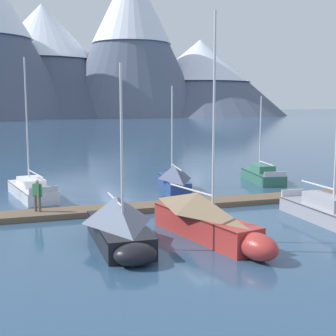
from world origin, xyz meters
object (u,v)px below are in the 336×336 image
sailboat_second_berth (31,189)px  sailboat_far_berth (173,177)px  sailboat_mid_dock_port (119,222)px  person_on_dock (37,193)px  sailboat_end_of_dock (260,174)px  sailboat_mid_dock_starboard (207,218)px  sailboat_outer_slip (330,213)px

sailboat_second_berth → sailboat_far_berth: 9.58m
sailboat_mid_dock_port → person_on_dock: 6.65m
sailboat_end_of_dock → person_on_dock: sailboat_end_of_dock is taller
sailboat_second_berth → person_on_dock: sailboat_second_berth is taller
sailboat_mid_dock_starboard → sailboat_far_berth: sailboat_mid_dock_starboard is taller
sailboat_second_berth → sailboat_mid_dock_starboard: sailboat_mid_dock_starboard is taller
sailboat_mid_dock_port → sailboat_mid_dock_starboard: 3.82m
sailboat_mid_dock_port → sailboat_end_of_dock: size_ratio=1.13×
sailboat_far_berth → sailboat_second_berth: bearing=177.7°
sailboat_second_berth → sailboat_outer_slip: 17.99m
sailboat_outer_slip → sailboat_mid_dock_port: bearing=177.3°
sailboat_mid_dock_starboard → person_on_dock: bearing=133.3°
sailboat_outer_slip → sailboat_second_berth: bearing=136.4°
sailboat_mid_dock_port → sailboat_outer_slip: size_ratio=0.90×
sailboat_mid_dock_starboard → sailboat_outer_slip: bearing=1.9°
sailboat_second_berth → sailboat_far_berth: size_ratio=1.23×
sailboat_mid_dock_port → sailboat_mid_dock_starboard: sailboat_mid_dock_starboard is taller
sailboat_far_berth → sailboat_end_of_dock: bearing=4.1°
sailboat_mid_dock_port → sailboat_outer_slip: 10.54m
sailboat_second_berth → sailboat_outer_slip: sailboat_second_berth is taller
sailboat_far_berth → sailboat_end_of_dock: sailboat_far_berth is taller
sailboat_far_berth → sailboat_outer_slip: (3.46, -12.04, -0.26)m
sailboat_mid_dock_port → sailboat_far_berth: 13.53m
sailboat_second_berth → person_on_dock: (-0.16, -5.83, 0.75)m
sailboat_outer_slip → sailboat_mid_dock_starboard: bearing=-178.1°
sailboat_second_berth → sailboat_far_berth: sailboat_second_berth is taller
sailboat_mid_dock_starboard → person_on_dock: size_ratio=5.66×
sailboat_second_berth → sailboat_mid_dock_port: (2.50, -11.91, 0.42)m
sailboat_mid_dock_port → sailboat_outer_slip: sailboat_outer_slip is taller
sailboat_outer_slip → person_on_dock: size_ratio=4.88×
sailboat_mid_dock_port → person_on_dock: size_ratio=4.39×
sailboat_mid_dock_starboard → sailboat_end_of_dock: size_ratio=1.45×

